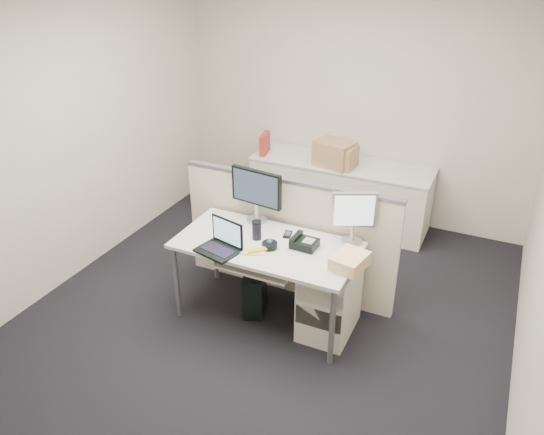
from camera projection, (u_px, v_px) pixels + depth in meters
The scene contains 27 objects.
floor at pixel (267, 315), 4.68m from camera, with size 4.00×4.50×0.01m, color black.
wall_back at pixel (354, 101), 5.85m from camera, with size 4.00×0.02×2.70m, color beige.
wall_front at pixel (37, 363), 2.24m from camera, with size 4.00×0.02×2.70m, color beige.
wall_left at pixel (67, 137), 4.80m from camera, with size 0.02×4.50×2.70m, color beige.
desk at pixel (267, 250), 4.37m from camera, with size 1.50×0.75×0.73m.
keyboard_tray at pixel (257, 266), 4.24m from camera, with size 0.62×0.32×0.02m, color beige.
drawer_pedestal at pixel (330, 298), 4.36m from camera, with size 0.40×0.55×0.65m, color beige.
cubicle_partition at pixel (288, 238), 4.78m from camera, with size 2.00×0.06×1.10m, color beige.
back_counter at pixel (340, 194), 6.05m from camera, with size 2.00×0.60×0.72m, color beige.
monitor_main at pixel (256, 196), 4.57m from camera, with size 0.49×0.19×0.49m, color black.
monitor_small at pixel (353, 218), 4.26m from camera, with size 0.36×0.18×0.44m, color #B7B7BC.
laptop at pixel (217, 239), 4.17m from camera, with size 0.32×0.24×0.24m, color black.
trackball at pixel (270, 245), 4.27m from camera, with size 0.13×0.13×0.05m, color black.
desk_phone at pixel (304, 244), 4.27m from camera, with size 0.21×0.17×0.07m, color black.
paper_stack at pixel (253, 245), 4.30m from camera, with size 0.22×0.28×0.01m, color silver.
sticky_pad at pixel (251, 252), 4.21m from camera, with size 0.09×0.09×0.01m, color yellow.
travel_mug at pixel (257, 231), 4.35m from camera, with size 0.08×0.08×0.16m, color black.
banana at pixel (259, 250), 4.21m from camera, with size 0.20×0.05×0.04m, color yellow.
cellphone at pixel (288, 234), 4.45m from camera, with size 0.06×0.12×0.02m, color black.
manila_folders at pixel (350, 261), 4.00m from camera, with size 0.22×0.28×0.11m, color #F8C785.
keyboard at pixel (265, 262), 4.24m from camera, with size 0.49×0.18×0.03m, color black.
pc_tower_desk at pixel (255, 288), 4.69m from camera, with size 0.17×0.42×0.40m, color black.
pc_tower_spare_dark at pixel (217, 193), 6.43m from camera, with size 0.18×0.45×0.42m, color black.
pc_tower_spare_silver at pixel (228, 197), 6.38m from camera, with size 0.16×0.40×0.37m, color #B7B7BC.
cardboard_box_left at pixel (334, 154), 5.74m from camera, with size 0.40×0.30×0.30m, color #9F7756.
cardboard_box_right at pixel (339, 157), 5.73m from camera, with size 0.36×0.28×0.26m, color #9F7756.
red_binder at pixel (265, 144), 6.08m from camera, with size 0.06×0.27×0.25m, color maroon.
Camera 1 is at (1.62, -3.37, 2.94)m, focal length 35.00 mm.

